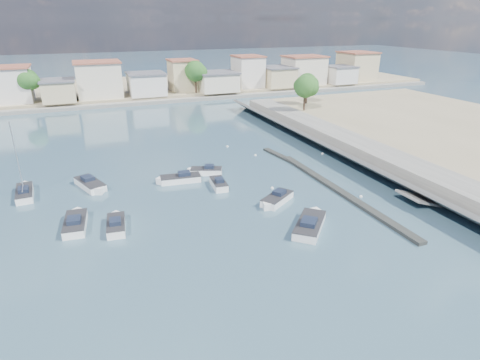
# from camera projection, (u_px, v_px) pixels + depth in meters

# --- Properties ---
(ground) EXTENTS (400.00, 400.00, 0.00)m
(ground) POSITION_uv_depth(u_px,v_px,m) (206.00, 134.00, 70.62)
(ground) COLOR #273D4E
(ground) RESTS_ON ground
(seawall_walkway) EXTENTS (5.00, 90.00, 1.80)m
(seawall_walkway) POSITION_uv_depth(u_px,v_px,m) (399.00, 164.00, 53.41)
(seawall_walkway) COLOR slate
(seawall_walkway) RESTS_ON ground
(breakwater) EXTENTS (2.00, 31.02, 0.35)m
(breakwater) POSITION_uv_depth(u_px,v_px,m) (325.00, 183.00, 49.42)
(breakwater) COLOR black
(breakwater) RESTS_ON ground
(far_shore_land) EXTENTS (160.00, 40.00, 1.40)m
(far_shore_land) POSITION_uv_depth(u_px,v_px,m) (152.00, 87.00, 115.13)
(far_shore_land) COLOR gray
(far_shore_land) RESTS_ON ground
(far_shore_quay) EXTENTS (160.00, 2.50, 0.80)m
(far_shore_quay) POSITION_uv_depth(u_px,v_px,m) (168.00, 101.00, 97.16)
(far_shore_quay) COLOR slate
(far_shore_quay) RESTS_ON ground
(far_town) EXTENTS (113.01, 12.80, 8.35)m
(far_town) POSITION_uv_depth(u_px,v_px,m) (203.00, 77.00, 104.25)
(far_town) COLOR beige
(far_town) RESTS_ON far_shore_land
(shore_trees) EXTENTS (74.56, 38.32, 7.92)m
(shore_trees) POSITION_uv_depth(u_px,v_px,m) (204.00, 76.00, 95.37)
(shore_trees) COLOR #38281E
(shore_trees) RESTS_ON ground
(motorboat_a) EXTENTS (2.12, 4.82, 1.48)m
(motorboat_a) POSITION_uv_depth(u_px,v_px,m) (116.00, 225.00, 38.93)
(motorboat_a) COLOR white
(motorboat_a) RESTS_ON ground
(motorboat_b) EXTENTS (1.86, 4.24, 1.48)m
(motorboat_b) POSITION_uv_depth(u_px,v_px,m) (218.00, 184.00, 48.59)
(motorboat_b) COLOR white
(motorboat_b) RESTS_ON ground
(motorboat_c) EXTENTS (5.55, 2.42, 1.48)m
(motorboat_c) POSITION_uv_depth(u_px,v_px,m) (178.00, 179.00, 49.93)
(motorboat_c) COLOR white
(motorboat_c) RESTS_ON ground
(motorboat_d) EXTENTS (4.66, 3.96, 1.48)m
(motorboat_d) POSITION_uv_depth(u_px,v_px,m) (276.00, 200.00, 44.21)
(motorboat_d) COLOR white
(motorboat_d) RESTS_ON ground
(motorboat_e) EXTENTS (2.45, 5.63, 1.48)m
(motorboat_e) POSITION_uv_depth(u_px,v_px,m) (76.00, 223.00, 39.29)
(motorboat_e) COLOR white
(motorboat_e) RESTS_ON ground
(motorboat_f) EXTENTS (4.53, 3.02, 1.48)m
(motorboat_f) POSITION_uv_depth(u_px,v_px,m) (205.00, 171.00, 52.49)
(motorboat_f) COLOR white
(motorboat_f) RESTS_ON ground
(motorboat_g) EXTENTS (3.65, 5.78, 1.48)m
(motorboat_g) POSITION_uv_depth(u_px,v_px,m) (91.00, 185.00, 48.17)
(motorboat_g) COLOR white
(motorboat_g) RESTS_ON ground
(motorboat_h) EXTENTS (5.49, 5.74, 1.48)m
(motorboat_h) POSITION_uv_depth(u_px,v_px,m) (310.00, 224.00, 39.02)
(motorboat_h) COLOR white
(motorboat_h) RESTS_ON ground
(sailboat) EXTENTS (2.08, 5.73, 9.00)m
(sailboat) POSITION_uv_depth(u_px,v_px,m) (25.00, 192.00, 46.07)
(sailboat) COLOR white
(sailboat) RESTS_ON ground
(mooring_buoys) EXTENTS (13.23, 30.15, 0.38)m
(mooring_buoys) POSITION_uv_depth(u_px,v_px,m) (297.00, 173.00, 52.98)
(mooring_buoys) COLOR white
(mooring_buoys) RESTS_ON ground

